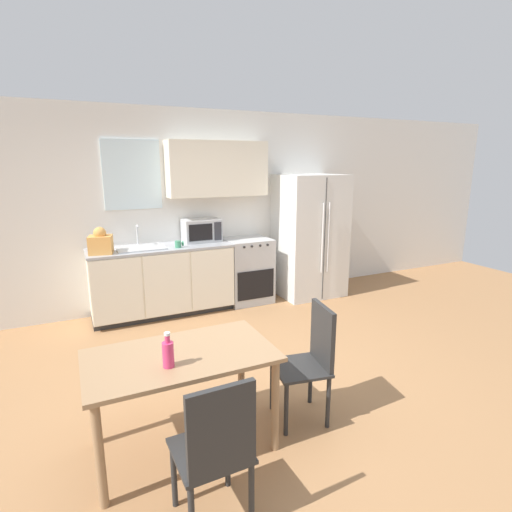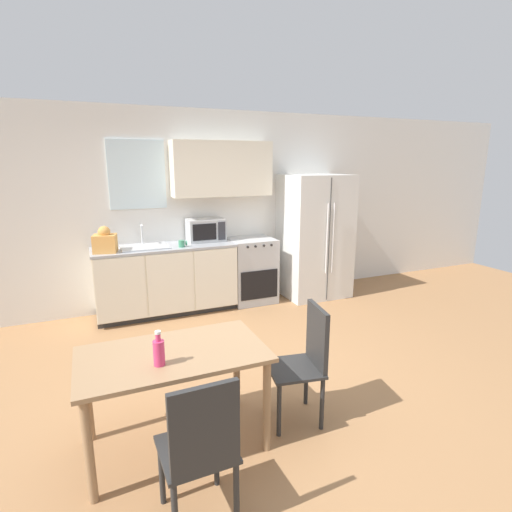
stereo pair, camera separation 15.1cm
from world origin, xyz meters
TOP-DOWN VIEW (x-y plane):
  - ground_plane at (0.00, 0.00)m, footprint 12.00×12.00m
  - wall_back at (0.08, 2.38)m, footprint 12.00×0.38m
  - kitchen_counter at (-0.23, 2.08)m, footprint 1.84×0.61m
  - oven_range at (1.00, 2.08)m, footprint 0.63×0.61m
  - refrigerator at (2.00, 1.99)m, footprint 0.94×0.82m
  - kitchen_sink at (-0.48, 2.09)m, footprint 0.59×0.45m
  - microwave at (0.37, 2.19)m, footprint 0.51×0.32m
  - coffee_mug at (-0.03, 1.93)m, footprint 0.11×0.08m
  - grocery_bag_0 at (-0.96, 1.98)m, footprint 0.31×0.28m
  - dining_table at (-0.67, -0.56)m, footprint 1.27×0.72m
  - dining_chair_near at (-0.68, -1.30)m, footprint 0.41×0.41m
  - dining_chair_side at (0.34, -0.65)m, footprint 0.46×0.46m
  - drink_bottle at (-0.79, -0.70)m, footprint 0.07×0.07m

SIDE VIEW (x-z plane):
  - ground_plane at x=0.00m, z-range 0.00..0.00m
  - oven_range at x=1.00m, z-range 0.00..0.93m
  - kitchen_counter at x=-0.23m, z-range 0.00..0.93m
  - dining_chair_near at x=-0.68m, z-range 0.07..1.00m
  - dining_chair_side at x=0.34m, z-range 0.07..1.00m
  - dining_table at x=-0.67m, z-range 0.26..0.99m
  - drink_bottle at x=-0.79m, z-range 0.70..0.94m
  - refrigerator at x=2.00m, z-range 0.00..1.82m
  - kitchen_sink at x=-0.48m, z-range 0.80..1.08m
  - coffee_mug at x=-0.03m, z-range 0.93..1.01m
  - grocery_bag_0 at x=-0.96m, z-range 0.90..1.22m
  - microwave at x=0.37m, z-range 0.92..1.23m
  - wall_back at x=0.08m, z-range 0.08..2.78m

